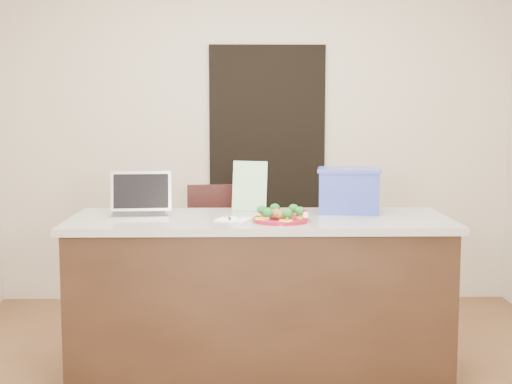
{
  "coord_description": "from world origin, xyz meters",
  "views": [
    {
      "loc": [
        -0.09,
        -3.58,
        1.5
      ],
      "look_at": [
        -0.02,
        0.2,
        1.06
      ],
      "focal_mm": 50.0,
      "sensor_mm": 36.0,
      "label": 1
    }
  ],
  "objects_px": {
    "yogurt_bottle": "(306,218)",
    "napkin": "(234,219)",
    "chair": "(220,251)",
    "laptop": "(140,204)",
    "plate": "(281,219)",
    "island": "(259,299)",
    "blue_box": "(349,190)"
  },
  "relations": [
    {
      "from": "yogurt_bottle",
      "to": "napkin",
      "type": "bearing_deg",
      "value": 163.68
    },
    {
      "from": "chair",
      "to": "laptop",
      "type": "bearing_deg",
      "value": -125.0
    },
    {
      "from": "plate",
      "to": "chair",
      "type": "relative_size",
      "value": 0.3
    },
    {
      "from": "island",
      "to": "napkin",
      "type": "distance_m",
      "value": 0.49
    },
    {
      "from": "napkin",
      "to": "blue_box",
      "type": "bearing_deg",
      "value": 21.71
    },
    {
      "from": "plate",
      "to": "napkin",
      "type": "height_order",
      "value": "plate"
    },
    {
      "from": "napkin",
      "to": "laptop",
      "type": "bearing_deg",
      "value": 160.71
    },
    {
      "from": "napkin",
      "to": "blue_box",
      "type": "relative_size",
      "value": 0.43
    },
    {
      "from": "napkin",
      "to": "yogurt_bottle",
      "type": "height_order",
      "value": "yogurt_bottle"
    },
    {
      "from": "blue_box",
      "to": "chair",
      "type": "relative_size",
      "value": 0.38
    },
    {
      "from": "chair",
      "to": "yogurt_bottle",
      "type": "bearing_deg",
      "value": -68.82
    },
    {
      "from": "yogurt_bottle",
      "to": "chair",
      "type": "xyz_separation_m",
      "value": [
        -0.47,
        1.0,
        -0.38
      ]
    },
    {
      "from": "napkin",
      "to": "yogurt_bottle",
      "type": "xyz_separation_m",
      "value": [
        0.37,
        -0.11,
        0.02
      ]
    },
    {
      "from": "plate",
      "to": "laptop",
      "type": "distance_m",
      "value": 0.81
    },
    {
      "from": "yogurt_bottle",
      "to": "laptop",
      "type": "bearing_deg",
      "value": 161.94
    },
    {
      "from": "blue_box",
      "to": "chair",
      "type": "xyz_separation_m",
      "value": [
        -0.75,
        0.63,
        -0.48
      ]
    },
    {
      "from": "laptop",
      "to": "blue_box",
      "type": "relative_size",
      "value": 0.92
    },
    {
      "from": "plate",
      "to": "yogurt_bottle",
      "type": "distance_m",
      "value": 0.14
    },
    {
      "from": "island",
      "to": "napkin",
      "type": "bearing_deg",
      "value": -146.66
    },
    {
      "from": "blue_box",
      "to": "chair",
      "type": "bearing_deg",
      "value": 148.06
    },
    {
      "from": "yogurt_bottle",
      "to": "blue_box",
      "type": "distance_m",
      "value": 0.47
    },
    {
      "from": "yogurt_bottle",
      "to": "chair",
      "type": "relative_size",
      "value": 0.07
    },
    {
      "from": "laptop",
      "to": "chair",
      "type": "xyz_separation_m",
      "value": [
        0.42,
        0.71,
        -0.41
      ]
    },
    {
      "from": "napkin",
      "to": "blue_box",
      "type": "xyz_separation_m",
      "value": [
        0.65,
        0.26,
        0.12
      ]
    },
    {
      "from": "plate",
      "to": "island",
      "type": "bearing_deg",
      "value": 126.1
    },
    {
      "from": "laptop",
      "to": "blue_box",
      "type": "xyz_separation_m",
      "value": [
        1.17,
        0.08,
        0.06
      ]
    },
    {
      "from": "yogurt_bottle",
      "to": "laptop",
      "type": "relative_size",
      "value": 0.19
    },
    {
      "from": "laptop",
      "to": "yogurt_bottle",
      "type": "bearing_deg",
      "value": -22.58
    },
    {
      "from": "napkin",
      "to": "plate",
      "type": "bearing_deg",
      "value": -13.02
    },
    {
      "from": "island",
      "to": "blue_box",
      "type": "distance_m",
      "value": 0.8
    },
    {
      "from": "blue_box",
      "to": "yogurt_bottle",
      "type": "bearing_deg",
      "value": -119.02
    },
    {
      "from": "island",
      "to": "yogurt_bottle",
      "type": "height_order",
      "value": "yogurt_bottle"
    }
  ]
}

